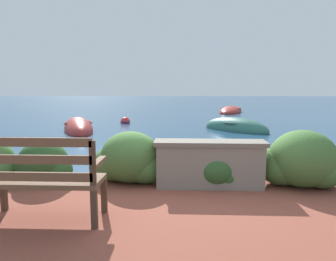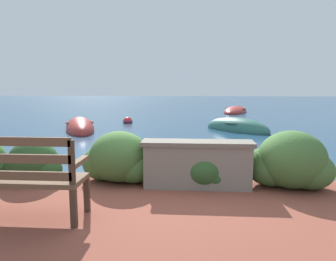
{
  "view_description": "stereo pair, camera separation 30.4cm",
  "coord_description": "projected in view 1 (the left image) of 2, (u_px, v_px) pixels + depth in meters",
  "views": [
    {
      "loc": [
        -0.0,
        -4.97,
        1.67
      ],
      "look_at": [
        -0.46,
        5.55,
        0.16
      ],
      "focal_mm": 35.0,
      "sensor_mm": 36.0,
      "label": 1
    },
    {
      "loc": [
        0.3,
        -4.95,
        1.67
      ],
      "look_at": [
        -0.46,
        5.55,
        0.16
      ],
      "focal_mm": 35.0,
      "sensor_mm": 36.0,
      "label": 2
    }
  ],
  "objects": [
    {
      "name": "hedge_clump_centre",
      "position": [
        130.0,
        160.0,
        4.84
      ],
      "size": [
        1.12,
        0.8,
        0.76
      ],
      "color": "#426B33",
      "rests_on": "patio_terrace"
    },
    {
      "name": "rowboat_nearest",
      "position": [
        78.0,
        129.0,
        11.7
      ],
      "size": [
        2.05,
        3.22,
        0.82
      ],
      "rotation": [
        0.0,
        0.0,
        1.95
      ],
      "color": "#9E2D28",
      "rests_on": "ground_plane"
    },
    {
      "name": "rowboat_far",
      "position": [
        231.0,
        111.0,
        19.43
      ],
      "size": [
        2.12,
        3.59,
        0.62
      ],
      "rotation": [
        0.0,
        0.0,
        1.28
      ],
      "color": "#9E2D28",
      "rests_on": "ground_plane"
    },
    {
      "name": "ground_plane",
      "position": [
        182.0,
        191.0,
        5.15
      ],
      "size": [
        80.0,
        80.0,
        0.0
      ],
      "color": "navy"
    },
    {
      "name": "hedge_clump_right",
      "position": [
        215.0,
        171.0,
        4.64
      ],
      "size": [
        0.74,
        0.53,
        0.5
      ],
      "color": "#2D5628",
      "rests_on": "patio_terrace"
    },
    {
      "name": "stone_wall",
      "position": [
        210.0,
        164.0,
        4.6
      ],
      "size": [
        1.55,
        0.39,
        0.66
      ],
      "color": "gray",
      "rests_on": "patio_terrace"
    },
    {
      "name": "hedge_clump_far_right",
      "position": [
        301.0,
        162.0,
        4.62
      ],
      "size": [
        1.19,
        0.86,
        0.81
      ],
      "color": "#426B33",
      "rests_on": "patio_terrace"
    },
    {
      "name": "park_bench",
      "position": [
        42.0,
        177.0,
        3.43
      ],
      "size": [
        1.24,
        0.48,
        0.93
      ],
      "rotation": [
        0.0,
        0.0,
        0.08
      ],
      "color": "#433123",
      "rests_on": "patio_terrace"
    },
    {
      "name": "hedge_clump_left",
      "position": [
        43.0,
        165.0,
        4.81
      ],
      "size": [
        0.92,
        0.66,
        0.62
      ],
      "color": "#284C23",
      "rests_on": "patio_terrace"
    },
    {
      "name": "rowboat_mid",
      "position": [
        236.0,
        128.0,
        11.81
      ],
      "size": [
        2.54,
        2.5,
        0.82
      ],
      "rotation": [
        0.0,
        0.0,
        2.37
      ],
      "color": "#336B5B",
      "rests_on": "ground_plane"
    },
    {
      "name": "mooring_buoy",
      "position": [
        125.0,
        122.0,
        13.93
      ],
      "size": [
        0.44,
        0.44,
        0.4
      ],
      "color": "red",
      "rests_on": "ground_plane"
    }
  ]
}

